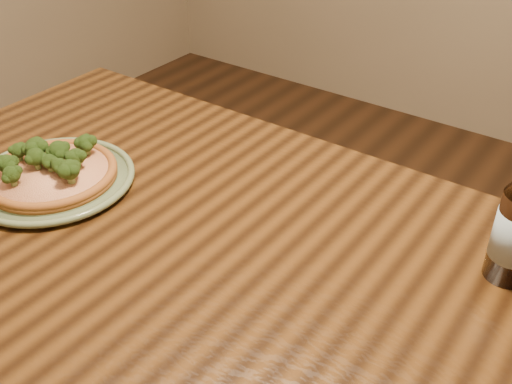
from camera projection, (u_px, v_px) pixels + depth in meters
The scene contains 3 objects.
table at pixel (229, 304), 1.03m from camera, with size 1.60×0.90×0.75m.
plate at pixel (53, 179), 1.17m from camera, with size 0.32×0.32×0.02m.
pizza at pixel (51, 171), 1.16m from camera, with size 0.25×0.25×0.07m.
Camera 1 is at (0.47, -0.48, 1.39)m, focal length 42.00 mm.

